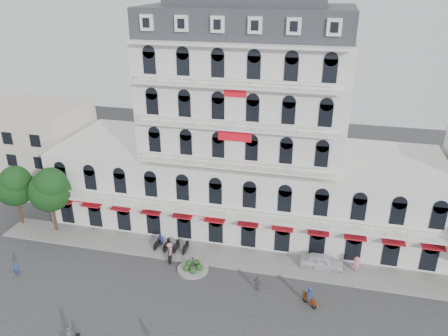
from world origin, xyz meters
TOP-DOWN VIEW (x-y plane):
  - ground at (0.00, 0.00)m, footprint 120.00×120.00m
  - sidewalk at (0.00, 9.00)m, footprint 53.00×4.00m
  - main_building at (0.00, 18.00)m, footprint 45.00×15.00m
  - flank_building_west at (-30.00, 20.00)m, footprint 14.00×10.00m
  - traffic_island at (-3.00, 6.00)m, footprint 3.20×3.20m
  - parked_scooter_row at (-6.35, 8.80)m, footprint 4.40×1.80m
  - tree_west_outer at (-25.95, 9.98)m, footprint 4.50×4.48m
  - tree_west_inner at (-20.95, 9.48)m, footprint 4.76×4.76m
  - parked_car at (9.82, 9.50)m, footprint 4.50×1.85m
  - rider_east at (8.93, 3.50)m, footprint 1.36×1.25m
  - rider_center at (-5.83, 6.98)m, footprint 0.94×1.66m
  - pedestrian_left at (-7.90, 9.50)m, footprint 0.87×0.78m
  - pedestrian_mid at (3.92, 4.49)m, footprint 1.02×0.63m
  - pedestrian_right at (13.26, 9.50)m, footprint 1.38×1.19m
  - pedestrian_far at (-20.00, 1.01)m, footprint 0.74×0.61m

SIDE VIEW (x-z plane):
  - ground at x=0.00m, z-range 0.00..0.00m
  - parked_scooter_row at x=-6.35m, z-range -0.55..0.55m
  - sidewalk at x=0.00m, z-range 0.00..0.16m
  - traffic_island at x=-3.00m, z-range -0.54..1.06m
  - pedestrian_left at x=-7.90m, z-range 0.00..1.50m
  - parked_car at x=9.82m, z-range 0.00..1.53m
  - pedestrian_mid at x=3.92m, z-range 0.00..1.62m
  - pedestrian_far at x=-20.00m, z-range 0.00..1.72m
  - pedestrian_right at x=13.26m, z-range 0.00..1.85m
  - rider_east at x=8.93m, z-range -0.02..2.05m
  - rider_center at x=-5.83m, z-range 0.06..2.27m
  - tree_west_outer at x=-25.95m, z-range 1.47..9.23m
  - tree_west_inner at x=-20.95m, z-range 1.56..9.81m
  - flank_building_west at x=-30.00m, z-range 0.00..12.00m
  - main_building at x=0.00m, z-range -2.94..22.86m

